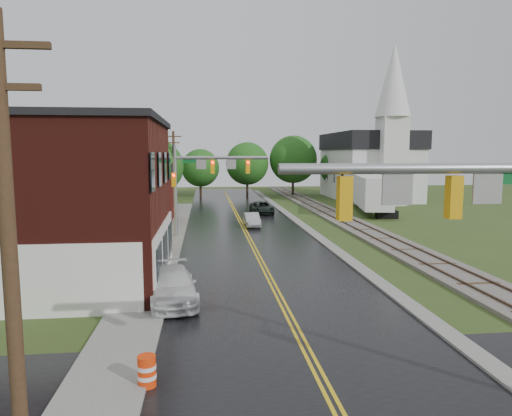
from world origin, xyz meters
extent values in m
cube|color=black|center=(0.00, 30.00, 0.00)|extent=(10.00, 90.00, 0.02)
cube|color=black|center=(0.00, 2.00, 0.00)|extent=(60.00, 9.00, 0.02)
cube|color=gray|center=(5.40, 35.00, 0.00)|extent=(0.80, 70.00, 0.12)
cube|color=gray|center=(-6.20, 25.00, 0.00)|extent=(2.40, 50.00, 0.12)
cube|color=#47140F|center=(-12.50, 15.00, 4.00)|extent=(14.00, 10.00, 8.00)
cube|color=silver|center=(-5.45, 15.00, 1.50)|extent=(0.10, 9.50, 3.00)
cube|color=black|center=(-12.50, 15.00, 8.15)|extent=(14.30, 10.30, 0.30)
cube|color=tan|center=(-11.00, 26.00, 3.20)|extent=(8.00, 7.00, 6.40)
cube|color=#3F0F0C|center=(-10.00, 35.00, 2.20)|extent=(7.00, 6.00, 4.40)
cube|color=silver|center=(20.00, 55.00, 3.50)|extent=(10.00, 16.00, 7.00)
cube|color=black|center=(20.00, 55.00, 8.20)|extent=(10.40, 16.40, 2.40)
cube|color=silver|center=(20.00, 47.00, 5.50)|extent=(3.20, 3.20, 11.00)
cone|color=silver|center=(20.00, 47.00, 15.50)|extent=(4.40, 4.40, 9.00)
cube|color=#59544C|center=(10.00, 35.00, 0.10)|extent=(3.20, 80.00, 0.20)
cube|color=#4C3828|center=(9.28, 35.00, 0.24)|extent=(0.10, 80.00, 0.12)
cube|color=#4C3828|center=(10.72, 35.00, 0.24)|extent=(0.10, 80.00, 0.12)
cylinder|color=gray|center=(2.00, 2.00, 6.20)|extent=(7.20, 0.26, 0.26)
cube|color=orange|center=(2.72, 2.00, 5.50)|extent=(0.32, 0.30, 1.05)
cube|color=orange|center=(-0.02, 2.00, 5.50)|extent=(0.32, 0.30, 1.05)
cube|color=gray|center=(3.58, 2.00, 5.70)|extent=(0.75, 0.06, 0.75)
cube|color=gray|center=(1.28, 2.00, 5.70)|extent=(0.75, 0.06, 0.75)
cylinder|color=gray|center=(-5.60, 27.00, 3.60)|extent=(0.28, 0.28, 7.20)
cylinder|color=gray|center=(-2.00, 27.00, 6.20)|extent=(7.20, 0.26, 0.26)
cube|color=orange|center=(-2.72, 27.00, 5.50)|extent=(0.32, 0.30, 1.05)
cube|color=orange|center=(0.02, 27.00, 5.50)|extent=(0.32, 0.30, 1.05)
cube|color=gray|center=(-3.58, 27.00, 5.70)|extent=(0.75, 0.06, 0.75)
cube|color=gray|center=(-1.28, 27.00, 5.70)|extent=(0.75, 0.06, 0.75)
cube|color=#0C5926|center=(-4.30, 27.00, 5.95)|extent=(1.40, 0.04, 0.30)
sphere|color=#FF0C0C|center=(-2.72, 26.82, 5.83)|extent=(0.20, 0.20, 0.20)
cylinder|color=#382616|center=(-6.80, 0.00, 4.50)|extent=(0.28, 0.28, 9.00)
cylinder|color=#382616|center=(-6.80, 22.00, 4.50)|extent=(0.28, 0.28, 9.00)
cube|color=#382616|center=(-6.80, 22.00, 8.40)|extent=(1.80, 0.12, 0.12)
cube|color=#382616|center=(-6.80, 22.00, 7.70)|extent=(1.40, 0.12, 0.12)
cylinder|color=#382616|center=(-6.80, 44.00, 4.50)|extent=(0.28, 0.28, 9.00)
cube|color=#382616|center=(-6.80, 44.00, 8.40)|extent=(1.80, 0.12, 0.12)
cube|color=#382616|center=(-6.80, 44.00, 7.70)|extent=(1.40, 0.12, 0.12)
cylinder|color=black|center=(-18.00, 32.00, 1.71)|extent=(0.36, 0.36, 3.42)
sphere|color=#204714|center=(-18.00, 32.00, 5.89)|extent=(7.60, 7.60, 7.60)
sphere|color=#204714|center=(-17.40, 31.60, 5.23)|extent=(5.32, 5.32, 5.32)
cylinder|color=black|center=(-14.00, 40.00, 1.35)|extent=(0.36, 0.36, 2.70)
sphere|color=#204714|center=(-14.00, 40.00, 4.65)|extent=(6.00, 6.00, 6.00)
sphere|color=#204714|center=(-13.40, 39.60, 4.12)|extent=(4.20, 4.20, 4.20)
cylinder|color=black|center=(-9.00, 46.00, 1.44)|extent=(0.36, 0.36, 2.88)
sphere|color=#204714|center=(-9.00, 46.00, 4.96)|extent=(6.40, 6.40, 6.40)
sphere|color=#204714|center=(-8.40, 45.60, 4.40)|extent=(4.48, 4.48, 4.48)
imported|color=black|center=(2.73, 40.03, 0.65)|extent=(2.40, 4.80, 1.31)
imported|color=#A7A8AC|center=(0.80, 31.76, 0.61)|extent=(1.34, 3.70, 1.21)
imported|color=silver|center=(-4.80, 11.45, 0.72)|extent=(2.63, 5.16, 1.43)
cube|color=black|center=(14.88, 35.44, 0.40)|extent=(2.34, 1.60, 0.80)
cylinder|color=gray|center=(14.88, 43.67, 0.40)|extent=(0.16, 0.16, 0.80)
cube|color=silver|center=(14.88, 40.38, 2.45)|extent=(5.42, 13.47, 3.29)
cylinder|color=red|center=(-5.00, 4.00, 0.46)|extent=(0.62, 0.62, 0.91)
camera|label=1|loc=(-3.29, -8.44, 6.57)|focal=32.00mm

